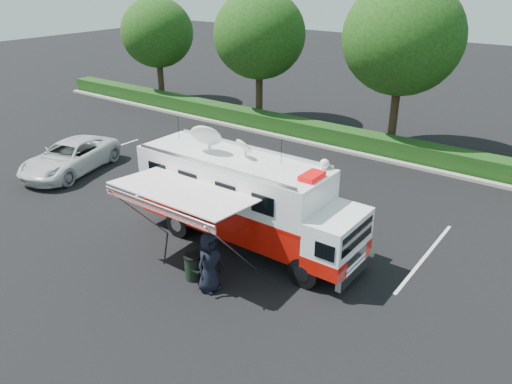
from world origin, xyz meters
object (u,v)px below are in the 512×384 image
Objects in this scene: command_truck at (246,200)px; folding_table at (208,257)px; trash_bin at (193,267)px; white_suv at (72,171)px.

folding_table is (0.15, -2.24, -1.16)m from command_truck.
trash_bin is (-0.15, -0.55, -0.17)m from folding_table.
trash_bin is at bearing -31.35° from white_suv.
folding_table is (11.35, -2.69, 0.60)m from white_suv.
trash_bin reaches higher than white_suv.
white_suv is 6.33× the size of trash_bin.
folding_table is at bearing -86.27° from command_truck.
command_truck is 11.35m from white_suv.
folding_table is at bearing -28.55° from white_suv.
white_suv is at bearing 177.68° from command_truck.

